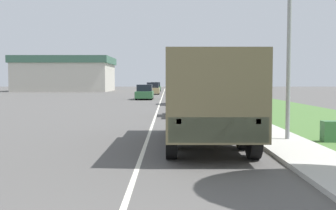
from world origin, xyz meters
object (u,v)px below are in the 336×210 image
Objects in this scene: car_second_ahead at (176,96)px; car_fourth_ahead at (152,89)px; military_truck at (204,95)px; car_farthest_ahead at (154,87)px; car_third_ahead at (144,93)px; lamp_post at (281,27)px; car_nearest_ahead at (184,105)px.

car_fourth_ahead reaches higher than car_second_ahead.
military_truck is 64.33m from car_farthest_ahead.
car_second_ahead is 0.98× the size of car_third_ahead.
car_third_ahead is 16.25m from car_fourth_ahead.
car_second_ahead is at bearing -85.75° from car_farthest_ahead.
car_third_ahead is 0.98× the size of car_fourth_ahead.
lamp_post is (6.01, -47.59, 3.09)m from car_fourth_ahead.
military_truck reaches higher than car_third_ahead.
car_second_ahead is 22.52m from lamp_post.
car_fourth_ahead is at bearing -89.60° from car_farthest_ahead.
military_truck is at bearing -85.97° from car_fourth_ahead.
lamp_post is at bearing -84.50° from car_farthest_ahead.
military_truck is at bearing -165.56° from lamp_post.
car_nearest_ahead is at bearing -85.06° from car_fourth_ahead.
car_farthest_ahead is (0.21, 32.22, 0.04)m from car_third_ahead.
car_fourth_ahead is 1.00× the size of car_farthest_ahead.
military_truck is 1.65× the size of car_farthest_ahead.
car_nearest_ahead is 53.29m from car_farthest_ahead.
car_nearest_ahead is 0.70× the size of lamp_post.
lamp_post reaches higher than car_third_ahead.
car_nearest_ahead is 0.95× the size of car_fourth_ahead.
lamp_post is at bearing -78.60° from car_third_ahead.
car_fourth_ahead is at bearing 96.65° from car_second_ahead.
car_second_ahead is at bearing -70.43° from car_third_ahead.
car_farthest_ahead is at bearing 94.25° from car_second_ahead.
car_third_ahead is at bearing 99.57° from car_nearest_ahead.
car_second_ahead reaches higher than car_nearest_ahead.
military_truck reaches higher than car_fourth_ahead.
lamp_post is at bearing 14.44° from military_truck.
car_third_ahead is (-3.53, 20.96, 0.08)m from car_nearest_ahead.
car_fourth_ahead is at bearing 94.03° from military_truck.
military_truck is at bearing -86.87° from car_farthest_ahead.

